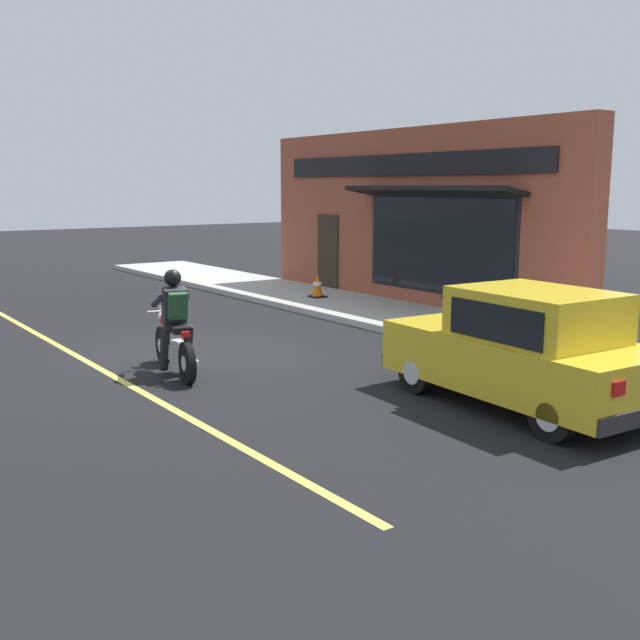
% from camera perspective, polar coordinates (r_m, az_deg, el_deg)
% --- Properties ---
extents(ground_plane, '(80.00, 80.00, 0.00)m').
position_cam_1_polar(ground_plane, '(13.01, -8.88, -2.62)').
color(ground_plane, black).
extents(sidewalk_curb, '(2.60, 22.00, 0.14)m').
position_cam_1_polar(sidewalk_curb, '(18.14, 0.97, 1.33)').
color(sidewalk_curb, '#ADAAA3').
rests_on(sidewalk_curb, ground).
extents(lane_stripe, '(0.12, 19.80, 0.01)m').
position_cam_1_polar(lane_stripe, '(15.13, -20.20, -1.32)').
color(lane_stripe, '#D1C64C').
rests_on(lane_stripe, ground).
extents(storefront_building, '(1.25, 10.39, 4.20)m').
position_cam_1_polar(storefront_building, '(18.16, 6.76, 7.74)').
color(storefront_building, brown).
rests_on(storefront_building, ground).
extents(motorcycle_with_rider, '(0.66, 2.01, 1.62)m').
position_cam_1_polar(motorcycle_with_rider, '(11.64, -11.05, -0.80)').
color(motorcycle_with_rider, black).
rests_on(motorcycle_with_rider, ground).
extents(car_hatchback, '(1.87, 3.87, 1.57)m').
position_cam_1_polar(car_hatchback, '(10.02, 15.23, -2.22)').
color(car_hatchback, black).
rests_on(car_hatchback, ground).
extents(traffic_cone, '(0.36, 0.36, 0.60)m').
position_cam_1_polar(traffic_cone, '(18.51, -0.20, 2.64)').
color(traffic_cone, black).
rests_on(traffic_cone, sidewalk_curb).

